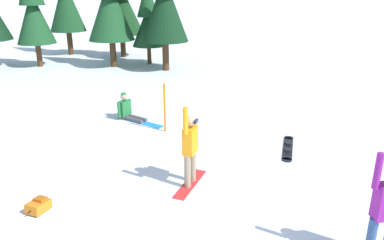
{
  "coord_description": "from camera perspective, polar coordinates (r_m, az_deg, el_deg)",
  "views": [
    {
      "loc": [
        -1.15,
        -5.63,
        4.39
      ],
      "look_at": [
        1.14,
        3.52,
        1.0
      ],
      "focal_mm": 35.19,
      "sensor_mm": 36.0,
      "label": 1
    }
  ],
  "objects": [
    {
      "name": "backpack_orange",
      "position": [
        8.51,
        -22.22,
        -11.92
      ],
      "size": [
        0.52,
        0.56,
        0.28
      ],
      "color": "orange",
      "rests_on": "ground_plane"
    },
    {
      "name": "trail_marker_pole",
      "position": [
        11.78,
        -4.16,
        1.85
      ],
      "size": [
        0.06,
        0.06,
        1.55
      ],
      "primitive_type": "cylinder",
      "color": "orange",
      "rests_on": "ground_plane"
    },
    {
      "name": "pine_tree_slender",
      "position": [
        23.1,
        -23.01,
        15.37
      ],
      "size": [
        2.1,
        2.1,
        5.92
      ],
      "color": "#472D19",
      "rests_on": "ground_plane"
    },
    {
      "name": "loose_snowboard_far_spare",
      "position": [
        11.08,
        14.33,
        -4.1
      ],
      "size": [
        1.15,
        1.75,
        0.09
      ],
      "color": "black",
      "rests_on": "ground_plane"
    },
    {
      "name": "pine_tree_short",
      "position": [
        22.31,
        -6.7,
        14.97
      ],
      "size": [
        1.88,
        1.88,
        4.73
      ],
      "color": "#472D19",
      "rests_on": "ground_plane"
    },
    {
      "name": "ground_plane",
      "position": [
        7.23,
        -2.08,
        -17.61
      ],
      "size": [
        800.0,
        800.0,
        0.0
      ],
      "primitive_type": "plane",
      "color": "silver"
    },
    {
      "name": "snowboarder_background",
      "position": [
        13.15,
        -9.63,
        1.46
      ],
      "size": [
        1.43,
        1.57,
        0.94
      ],
      "color": "#4C4C51",
      "rests_on": "ground_plane"
    },
    {
      "name": "snowboarder_midground",
      "position": [
        8.5,
        -0.29,
        -4.26
      ],
      "size": [
        1.07,
        1.34,
        1.97
      ],
      "color": "red",
      "rests_on": "ground_plane"
    }
  ]
}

